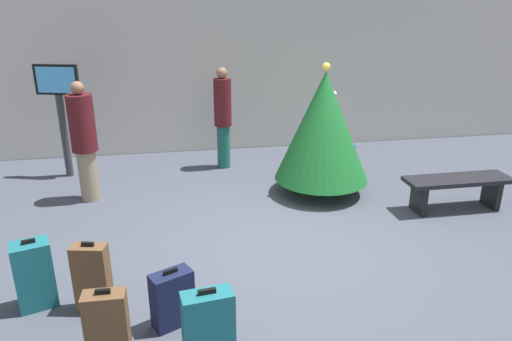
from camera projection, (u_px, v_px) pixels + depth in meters
name	position (u px, v px, depth m)	size (l,w,h in m)	color
ground_plane	(282.00, 249.00, 5.67)	(16.00, 16.00, 0.00)	#424754
back_wall	(234.00, 63.00, 9.02)	(16.00, 0.20, 3.38)	beige
holiday_tree	(323.00, 127.00, 6.97)	(1.42, 1.42, 2.00)	#4C3319
flight_info_kiosk	(60.00, 103.00, 7.62)	(0.71, 0.28, 1.88)	#333338
waiting_bench	(457.00, 186.00, 6.64)	(1.52, 0.44, 0.48)	black
traveller_0	(84.00, 140.00, 6.78)	(0.47, 0.47, 1.78)	gray
traveller_1	(223.00, 116.00, 8.14)	(0.36, 0.36, 1.77)	#19594C
suitcase_0	(108.00, 334.00, 3.67)	(0.33, 0.18, 0.79)	brown
suitcase_1	(172.00, 299.00, 4.28)	(0.42, 0.34, 0.58)	#141938
suitcase_2	(209.00, 334.00, 3.69)	(0.42, 0.24, 0.78)	#19606B
suitcase_3	(92.00, 278.00, 4.47)	(0.35, 0.23, 0.73)	brown
suitcase_4	(34.00, 275.00, 4.52)	(0.41, 0.34, 0.73)	#19606B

